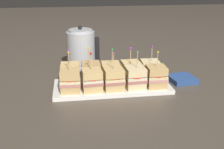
{
  "coord_description": "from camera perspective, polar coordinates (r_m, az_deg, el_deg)",
  "views": [
    {
      "loc": [
        -0.17,
        -1.14,
        0.49
      ],
      "look_at": [
        0.0,
        0.0,
        0.07
      ],
      "focal_mm": 45.0,
      "sensor_mm": 36.0,
      "label": 1
    }
  ],
  "objects": [
    {
      "name": "sandwich_front_far_left",
      "position": [
        1.17,
        -8.48,
        -1.29
      ],
      "size": [
        0.09,
        0.09,
        0.17
      ],
      "color": "tan",
      "rests_on": "serving_platter"
    },
    {
      "name": "sandwich_back_center",
      "position": [
        1.27,
        -0.33,
        0.5
      ],
      "size": [
        0.09,
        0.09,
        0.15
      ],
      "color": "tan",
      "rests_on": "serving_platter"
    },
    {
      "name": "napkin_stack",
      "position": [
        1.36,
        14.03,
        -0.89
      ],
      "size": [
        0.13,
        0.13,
        0.02
      ],
      "color": "navy",
      "rests_on": "ground_plane"
    },
    {
      "name": "sandwich_back_far_left",
      "position": [
        1.26,
        -8.48,
        0.17
      ],
      "size": [
        0.09,
        0.09,
        0.15
      ],
      "color": "tan",
      "rests_on": "serving_platter"
    },
    {
      "name": "sandwich_front_far_right",
      "position": [
        1.22,
        8.97,
        -0.41
      ],
      "size": [
        0.09,
        0.09,
        0.16
      ],
      "color": "tan",
      "rests_on": "serving_platter"
    },
    {
      "name": "sandwich_front_center",
      "position": [
        1.18,
        0.46,
        -0.92
      ],
      "size": [
        0.09,
        0.09,
        0.16
      ],
      "color": "tan",
      "rests_on": "serving_platter"
    },
    {
      "name": "sandwich_front_right",
      "position": [
        1.2,
        4.73,
        -0.64
      ],
      "size": [
        0.09,
        0.09,
        0.16
      ],
      "color": "beige",
      "rests_on": "serving_platter"
    },
    {
      "name": "ground_plane",
      "position": [
        1.25,
        0.0,
        -2.84
      ],
      "size": [
        6.0,
        6.0,
        0.0
      ],
      "primitive_type": "plane",
      "color": "#4C4238"
    },
    {
      "name": "sandwich_back_far_right",
      "position": [
        1.31,
        7.71,
        0.95
      ],
      "size": [
        0.09,
        0.09,
        0.16
      ],
      "color": "beige",
      "rests_on": "serving_platter"
    },
    {
      "name": "serving_platter",
      "position": [
        1.25,
        0.0,
        -2.46
      ],
      "size": [
        0.51,
        0.21,
        0.02
      ],
      "color": "white",
      "rests_on": "ground_plane"
    },
    {
      "name": "sandwich_front_left",
      "position": [
        1.17,
        -4.08,
        -1.13
      ],
      "size": [
        0.09,
        0.09,
        0.16
      ],
      "color": "tan",
      "rests_on": "serving_platter"
    },
    {
      "name": "sandwich_back_right",
      "position": [
        1.29,
        3.83,
        0.79
      ],
      "size": [
        0.09,
        0.09,
        0.16
      ],
      "color": "#DBB77A",
      "rests_on": "serving_platter"
    },
    {
      "name": "kettle_steel",
      "position": [
        1.44,
        -6.26,
        4.77
      ],
      "size": [
        0.16,
        0.14,
        0.24
      ],
      "color": "#B7BABF",
      "rests_on": "ground_plane"
    },
    {
      "name": "sandwich_back_left",
      "position": [
        1.26,
        -4.3,
        0.4
      ],
      "size": [
        0.08,
        0.08,
        0.16
      ],
      "color": "tan",
      "rests_on": "serving_platter"
    }
  ]
}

